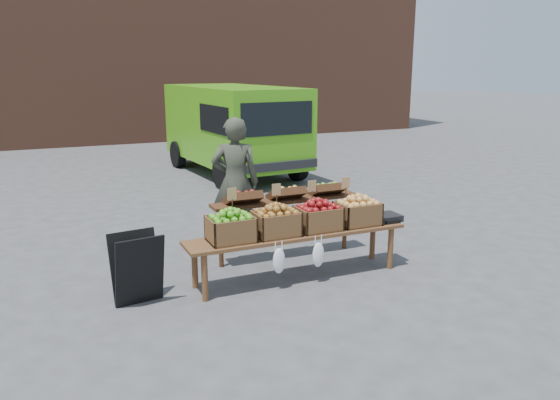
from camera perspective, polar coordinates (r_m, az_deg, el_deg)
name	(u,v)px	position (r m, az deg, el deg)	size (l,w,h in m)	color
ground	(244,300)	(6.05, -3.82, -10.39)	(80.00, 80.00, 0.00)	#49494C
delivery_van	(233,131)	(12.86, -4.89, 7.24)	(2.08, 4.53, 2.03)	#48A013
vendor	(235,182)	(7.62, -4.69, 1.87)	(0.66, 0.43, 1.81)	#363A2D
chalkboard_sign	(137,268)	(6.02, -14.69, -6.93)	(0.52, 0.28, 0.78)	black
back_table	(286,219)	(7.17, 0.62, -2.04)	(2.10, 0.44, 1.04)	#3F2412
display_bench	(297,255)	(6.54, 1.79, -5.77)	(2.70, 0.56, 0.57)	brown
crate_golden_apples	(231,229)	(6.11, -5.17, -3.05)	(0.50, 0.40, 0.28)	#2A7C11
crate_russet_pears	(276,224)	(6.30, -0.43, -2.47)	(0.50, 0.40, 0.28)	#9D6E21
crate_red_apples	(318,218)	(6.53, 4.00, -1.91)	(0.50, 0.40, 0.28)	maroon
crate_green_apples	(357,213)	(6.80, 8.09, -1.39)	(0.50, 0.40, 0.28)	gold
weighing_scale	(386,217)	(7.06, 11.00, -1.79)	(0.34, 0.30, 0.08)	black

